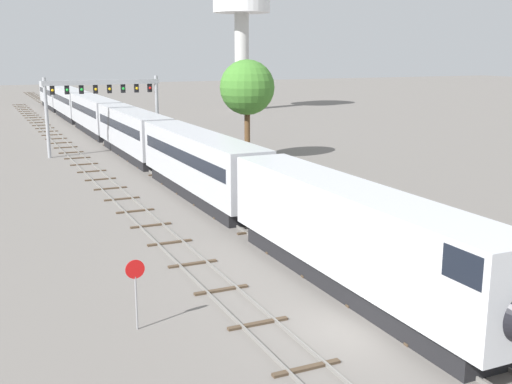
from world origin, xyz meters
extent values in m
plane|color=slate|center=(0.00, 0.00, 0.00)|extent=(400.00, 400.00, 0.00)
cube|color=slate|center=(1.28, 60.00, 0.08)|extent=(0.07, 200.00, 0.16)
cube|color=slate|center=(2.72, 60.00, 0.08)|extent=(0.07, 200.00, 0.16)
cube|color=#473828|center=(2.00, -2.00, 0.05)|extent=(2.60, 0.24, 0.10)
cube|color=#473828|center=(2.00, 2.00, 0.05)|extent=(2.60, 0.24, 0.10)
cube|color=#473828|center=(2.00, 6.00, 0.05)|extent=(2.60, 0.24, 0.10)
cube|color=#473828|center=(2.00, 10.00, 0.05)|extent=(2.60, 0.24, 0.10)
cube|color=#473828|center=(2.00, 14.00, 0.05)|extent=(2.60, 0.24, 0.10)
cube|color=#473828|center=(2.00, 18.00, 0.05)|extent=(2.60, 0.24, 0.10)
cube|color=#473828|center=(2.00, 22.00, 0.05)|extent=(2.60, 0.24, 0.10)
cube|color=#473828|center=(2.00, 26.00, 0.05)|extent=(2.60, 0.24, 0.10)
cube|color=#473828|center=(2.00, 30.00, 0.05)|extent=(2.60, 0.24, 0.10)
cube|color=#473828|center=(2.00, 34.00, 0.05)|extent=(2.60, 0.24, 0.10)
cube|color=#473828|center=(2.00, 38.00, 0.05)|extent=(2.60, 0.24, 0.10)
cube|color=#473828|center=(2.00, 42.00, 0.05)|extent=(2.60, 0.24, 0.10)
cube|color=#473828|center=(2.00, 46.00, 0.05)|extent=(2.60, 0.24, 0.10)
cube|color=#473828|center=(2.00, 50.00, 0.05)|extent=(2.60, 0.24, 0.10)
cube|color=#473828|center=(2.00, 54.00, 0.05)|extent=(2.60, 0.24, 0.10)
cube|color=#473828|center=(2.00, 58.00, 0.05)|extent=(2.60, 0.24, 0.10)
cube|color=#473828|center=(2.00, 62.00, 0.05)|extent=(2.60, 0.24, 0.10)
cube|color=#473828|center=(2.00, 66.00, 0.05)|extent=(2.60, 0.24, 0.10)
cube|color=#473828|center=(2.00, 70.00, 0.05)|extent=(2.60, 0.24, 0.10)
cube|color=#473828|center=(2.00, 74.00, 0.05)|extent=(2.60, 0.24, 0.10)
cube|color=#473828|center=(2.00, 78.00, 0.05)|extent=(2.60, 0.24, 0.10)
cube|color=#473828|center=(2.00, 82.00, 0.05)|extent=(2.60, 0.24, 0.10)
cube|color=#473828|center=(2.00, 86.00, 0.05)|extent=(2.60, 0.24, 0.10)
cube|color=#473828|center=(2.00, 90.00, 0.05)|extent=(2.60, 0.24, 0.10)
cube|color=#473828|center=(2.00, 94.00, 0.05)|extent=(2.60, 0.24, 0.10)
cube|color=#473828|center=(2.00, 98.00, 0.05)|extent=(2.60, 0.24, 0.10)
cube|color=#473828|center=(2.00, 102.00, 0.05)|extent=(2.60, 0.24, 0.10)
cube|color=#473828|center=(2.00, 106.00, 0.05)|extent=(2.60, 0.24, 0.10)
cube|color=#473828|center=(2.00, 110.00, 0.05)|extent=(2.60, 0.24, 0.10)
cube|color=#473828|center=(2.00, 114.00, 0.05)|extent=(2.60, 0.24, 0.10)
cube|color=#473828|center=(2.00, 118.00, 0.05)|extent=(2.60, 0.24, 0.10)
cube|color=#473828|center=(2.00, 122.00, 0.05)|extent=(2.60, 0.24, 0.10)
cube|color=#473828|center=(2.00, 126.00, 0.05)|extent=(2.60, 0.24, 0.10)
cube|color=#473828|center=(2.00, 130.00, 0.05)|extent=(2.60, 0.24, 0.10)
cube|color=#473828|center=(2.00, 134.00, 0.05)|extent=(2.60, 0.24, 0.10)
cube|color=#473828|center=(2.00, 138.00, 0.05)|extent=(2.60, 0.24, 0.10)
cube|color=#473828|center=(2.00, 142.00, 0.05)|extent=(2.60, 0.24, 0.10)
cube|color=#473828|center=(2.00, 146.00, 0.05)|extent=(2.60, 0.24, 0.10)
cube|color=#473828|center=(2.00, 150.00, 0.05)|extent=(2.60, 0.24, 0.10)
cube|color=#473828|center=(2.00, 154.00, 0.05)|extent=(2.60, 0.24, 0.10)
cube|color=#473828|center=(2.00, 158.00, 0.05)|extent=(2.60, 0.24, 0.10)
cube|color=slate|center=(-4.22, 40.00, 0.08)|extent=(0.07, 160.00, 0.16)
cube|color=slate|center=(-2.78, 40.00, 0.08)|extent=(0.07, 160.00, 0.16)
cube|color=#473828|center=(-3.50, -2.00, 0.05)|extent=(2.60, 0.24, 0.10)
cube|color=#473828|center=(-3.50, 2.00, 0.05)|extent=(2.60, 0.24, 0.10)
cube|color=#473828|center=(-3.50, 6.00, 0.05)|extent=(2.60, 0.24, 0.10)
cube|color=#473828|center=(-3.50, 10.00, 0.05)|extent=(2.60, 0.24, 0.10)
cube|color=#473828|center=(-3.50, 14.00, 0.05)|extent=(2.60, 0.24, 0.10)
cube|color=#473828|center=(-3.50, 18.00, 0.05)|extent=(2.60, 0.24, 0.10)
cube|color=#473828|center=(-3.50, 22.00, 0.05)|extent=(2.60, 0.24, 0.10)
cube|color=#473828|center=(-3.50, 26.00, 0.05)|extent=(2.60, 0.24, 0.10)
cube|color=#473828|center=(-3.50, 30.00, 0.05)|extent=(2.60, 0.24, 0.10)
cube|color=#473828|center=(-3.50, 34.00, 0.05)|extent=(2.60, 0.24, 0.10)
cube|color=#473828|center=(-3.50, 38.00, 0.05)|extent=(2.60, 0.24, 0.10)
cube|color=#473828|center=(-3.50, 42.00, 0.05)|extent=(2.60, 0.24, 0.10)
cube|color=#473828|center=(-3.50, 46.00, 0.05)|extent=(2.60, 0.24, 0.10)
cube|color=#473828|center=(-3.50, 50.00, 0.05)|extent=(2.60, 0.24, 0.10)
cube|color=#473828|center=(-3.50, 54.00, 0.05)|extent=(2.60, 0.24, 0.10)
cube|color=#473828|center=(-3.50, 58.00, 0.05)|extent=(2.60, 0.24, 0.10)
cube|color=#473828|center=(-3.50, 62.00, 0.05)|extent=(2.60, 0.24, 0.10)
cube|color=#473828|center=(-3.50, 66.00, 0.05)|extent=(2.60, 0.24, 0.10)
cube|color=#473828|center=(-3.50, 70.00, 0.05)|extent=(2.60, 0.24, 0.10)
cube|color=#473828|center=(-3.50, 74.00, 0.05)|extent=(2.60, 0.24, 0.10)
cube|color=#473828|center=(-3.50, 78.00, 0.05)|extent=(2.60, 0.24, 0.10)
cube|color=#473828|center=(-3.50, 82.00, 0.05)|extent=(2.60, 0.24, 0.10)
cube|color=#473828|center=(-3.50, 86.00, 0.05)|extent=(2.60, 0.24, 0.10)
cube|color=#473828|center=(-3.50, 90.00, 0.05)|extent=(2.60, 0.24, 0.10)
cube|color=#473828|center=(-3.50, 94.00, 0.05)|extent=(2.60, 0.24, 0.10)
cube|color=#473828|center=(-3.50, 98.00, 0.05)|extent=(2.60, 0.24, 0.10)
cube|color=#473828|center=(-3.50, 102.00, 0.05)|extent=(2.60, 0.24, 0.10)
cube|color=#473828|center=(-3.50, 106.00, 0.05)|extent=(2.60, 0.24, 0.10)
cube|color=#473828|center=(-3.50, 110.00, 0.05)|extent=(2.60, 0.24, 0.10)
cube|color=#473828|center=(-3.50, 114.00, 0.05)|extent=(2.60, 0.24, 0.10)
cube|color=#473828|center=(-3.50, 118.00, 0.05)|extent=(2.60, 0.24, 0.10)
cube|color=silver|center=(2.00, 3.74, 2.90)|extent=(3.00, 19.49, 3.80)
cube|color=black|center=(2.00, -4.80, 4.04)|extent=(3.04, 1.80, 1.10)
cube|color=black|center=(2.00, 3.74, 0.50)|extent=(2.52, 17.54, 1.00)
cube|color=#B7BABF|center=(2.00, 24.23, 2.90)|extent=(3.00, 19.49, 3.80)
cube|color=black|center=(2.00, 24.23, 3.30)|extent=(3.04, 17.93, 0.90)
cube|color=black|center=(2.00, 24.23, 0.50)|extent=(2.52, 17.54, 1.00)
cube|color=#B7BABF|center=(2.00, 44.72, 2.90)|extent=(3.00, 19.49, 3.80)
cube|color=black|center=(2.00, 44.72, 3.30)|extent=(3.04, 17.93, 0.90)
cube|color=black|center=(2.00, 44.72, 0.50)|extent=(2.52, 17.54, 1.00)
cube|color=#B7BABF|center=(2.00, 65.21, 2.90)|extent=(3.00, 19.49, 3.80)
cube|color=black|center=(2.00, 65.21, 3.30)|extent=(3.04, 17.93, 0.90)
cube|color=black|center=(2.00, 65.21, 0.50)|extent=(2.52, 17.54, 1.00)
cube|color=#B7BABF|center=(2.00, 85.70, 2.90)|extent=(3.00, 19.49, 3.80)
cube|color=black|center=(2.00, 85.70, 3.30)|extent=(3.04, 17.93, 0.90)
cube|color=black|center=(2.00, 85.70, 0.50)|extent=(2.52, 17.54, 1.00)
cube|color=#B7BABF|center=(2.00, 106.18, 2.90)|extent=(3.00, 19.49, 3.80)
cube|color=black|center=(2.00, 106.18, 3.30)|extent=(3.04, 17.93, 0.90)
cube|color=black|center=(2.00, 106.18, 0.50)|extent=(2.52, 17.54, 1.00)
cylinder|color=#999BA0|center=(-6.00, 47.63, 4.08)|extent=(0.36, 0.36, 8.15)
cylinder|color=#999BA0|center=(5.50, 47.63, 4.08)|extent=(0.36, 0.36, 8.15)
cube|color=#999BA0|center=(-0.25, 47.63, 7.55)|extent=(12.10, 0.36, 0.50)
cube|color=black|center=(-5.28, 47.68, 6.85)|extent=(0.44, 0.32, 0.90)
sphere|color=yellow|center=(-5.28, 47.49, 6.85)|extent=(0.28, 0.28, 0.28)
cube|color=black|center=(-3.84, 47.68, 6.85)|extent=(0.44, 0.32, 0.90)
sphere|color=green|center=(-3.84, 47.49, 6.85)|extent=(0.28, 0.28, 0.28)
cube|color=black|center=(-2.41, 47.68, 6.85)|extent=(0.44, 0.32, 0.90)
sphere|color=green|center=(-2.41, 47.49, 6.85)|extent=(0.28, 0.28, 0.28)
cube|color=black|center=(-0.97, 47.68, 6.85)|extent=(0.44, 0.32, 0.90)
sphere|color=yellow|center=(-0.97, 47.49, 6.85)|extent=(0.28, 0.28, 0.28)
cube|color=black|center=(0.47, 47.68, 6.85)|extent=(0.44, 0.32, 0.90)
sphere|color=yellow|center=(0.47, 47.49, 6.85)|extent=(0.28, 0.28, 0.28)
cube|color=black|center=(1.91, 47.68, 6.85)|extent=(0.44, 0.32, 0.90)
sphere|color=green|center=(1.91, 47.49, 6.85)|extent=(0.28, 0.28, 0.28)
cube|color=black|center=(3.34, 47.68, 6.85)|extent=(0.44, 0.32, 0.90)
sphere|color=yellow|center=(3.34, 47.49, 6.85)|extent=(0.28, 0.28, 0.28)
cube|color=black|center=(4.78, 47.68, 6.85)|extent=(0.44, 0.32, 0.90)
sphere|color=red|center=(4.78, 47.49, 6.85)|extent=(0.28, 0.28, 0.28)
cylinder|color=beige|center=(33.34, 88.76, 8.73)|extent=(2.60, 2.60, 17.45)
cylinder|color=white|center=(33.34, 88.76, 19.57)|extent=(10.24, 10.24, 4.24)
cylinder|color=gray|center=(-8.00, 3.60, 1.10)|extent=(0.08, 0.08, 2.20)
cylinder|color=red|center=(-8.00, 3.58, 2.50)|extent=(0.76, 0.03, 0.76)
cylinder|color=brown|center=(11.83, 37.69, 2.68)|extent=(0.56, 0.56, 5.37)
sphere|color=#427F2D|center=(11.83, 37.69, 7.25)|extent=(5.39, 5.39, 5.39)
camera|label=1|loc=(-13.36, -19.33, 10.73)|focal=44.25mm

